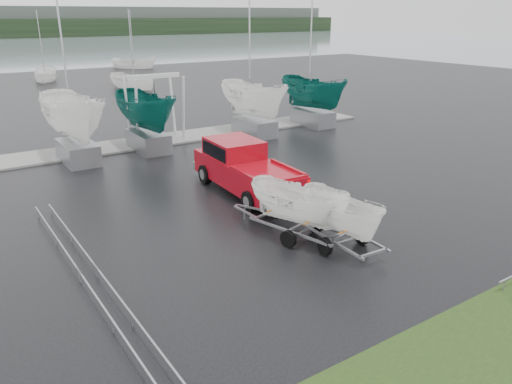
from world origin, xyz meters
name	(u,v)px	position (x,y,z in m)	size (l,w,h in m)	color
ground_plane	(288,201)	(0.00, 0.00, 0.00)	(120.00, 120.00, 0.00)	black
dock	(164,140)	(0.00, 13.00, 0.05)	(30.00, 3.00, 0.12)	gray
pickup_truck	(243,166)	(-0.83, 2.30, 1.14)	(2.70, 6.67, 2.18)	maroon
trailer_hitched	(344,182)	(-1.19, -4.51, 2.36)	(1.81, 3.66, 4.31)	gray
trailer_parked	(300,171)	(-1.94, -3.13, 2.51)	(2.05, 3.78, 4.60)	gray
boat_hoist	(155,99)	(-0.40, 13.00, 2.67)	(3.30, 2.18, 4.12)	silver
keelboat_0	(69,83)	(-5.79, 11.00, 4.19)	(2.63, 3.20, 10.81)	gray
keelboat_1	(144,85)	(-1.71, 11.20, 3.75)	(2.37, 3.20, 7.40)	gray
keelboat_2	(254,75)	(5.51, 11.00, 3.90)	(2.45, 3.20, 10.62)	gray
keelboat_3	(314,71)	(10.70, 11.30, 3.78)	(2.38, 3.20, 10.55)	gray
mast_rack_0	(63,234)	(-9.00, 1.00, 0.35)	(0.56, 6.50, 0.06)	gray
mast_rack_1	(122,317)	(-9.00, -5.00, 0.35)	(0.56, 6.50, 0.06)	gray
moored_boat_1	(46,81)	(0.41, 48.32, 0.01)	(3.03, 3.07, 11.20)	white
moored_boat_2	(134,88)	(6.93, 36.49, 0.00)	(3.33, 3.37, 11.48)	white
moored_boat_3	(134,68)	(14.41, 56.44, 0.00)	(3.61, 3.60, 11.36)	white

